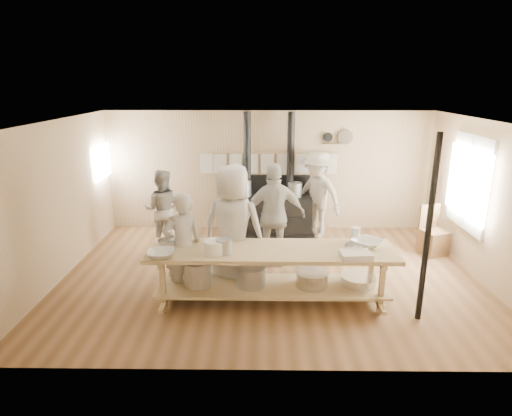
# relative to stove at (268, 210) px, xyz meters

# --- Properties ---
(ground) EXTENTS (7.00, 7.00, 0.00)m
(ground) POSITION_rel_stove_xyz_m (0.01, -2.12, -0.52)
(ground) COLOR brown
(ground) RESTS_ON ground
(room_shell) EXTENTS (7.00, 7.00, 7.00)m
(room_shell) POSITION_rel_stove_xyz_m (0.01, -2.12, 1.10)
(room_shell) COLOR tan
(room_shell) RESTS_ON ground
(window_right) EXTENTS (0.09, 1.50, 1.65)m
(window_right) POSITION_rel_stove_xyz_m (3.48, -1.52, 0.98)
(window_right) COLOR beige
(window_right) RESTS_ON ground
(left_opening) EXTENTS (0.00, 0.90, 0.90)m
(left_opening) POSITION_rel_stove_xyz_m (-3.44, -0.12, 1.08)
(left_opening) COLOR white
(left_opening) RESTS_ON ground
(stove) EXTENTS (1.90, 0.75, 2.60)m
(stove) POSITION_rel_stove_xyz_m (0.00, 0.00, 0.00)
(stove) COLOR black
(stove) RESTS_ON ground
(towel_rail) EXTENTS (3.00, 0.04, 0.47)m
(towel_rail) POSITION_rel_stove_xyz_m (0.01, 0.28, 1.03)
(towel_rail) COLOR tan
(towel_rail) RESTS_ON ground
(back_wall_shelf) EXTENTS (0.63, 0.14, 0.32)m
(back_wall_shelf) POSITION_rel_stove_xyz_m (1.47, 0.32, 1.48)
(back_wall_shelf) COLOR tan
(back_wall_shelf) RESTS_ON ground
(prep_table) EXTENTS (3.60, 0.90, 0.85)m
(prep_table) POSITION_rel_stove_xyz_m (-0.00, -3.02, -0.00)
(prep_table) COLOR tan
(prep_table) RESTS_ON ground
(support_post) EXTENTS (0.08, 0.08, 2.60)m
(support_post) POSITION_rel_stove_xyz_m (2.06, -3.47, 0.78)
(support_post) COLOR black
(support_post) RESTS_ON ground
(cook_far_left) EXTENTS (0.72, 0.64, 1.66)m
(cook_far_left) POSITION_rel_stove_xyz_m (-1.32, -2.86, 0.31)
(cook_far_left) COLOR #ACA599
(cook_far_left) RESTS_ON ground
(cook_left) EXTENTS (0.78, 0.62, 1.57)m
(cook_left) POSITION_rel_stove_xyz_m (-2.09, -0.82, 0.27)
(cook_left) COLOR #ACA599
(cook_left) RESTS_ON ground
(cook_center) EXTENTS (1.11, 0.86, 2.01)m
(cook_center) POSITION_rel_stove_xyz_m (-0.59, -2.54, 0.49)
(cook_center) COLOR #ACA599
(cook_center) RESTS_ON ground
(cook_right) EXTENTS (1.15, 0.61, 1.87)m
(cook_right) POSITION_rel_stove_xyz_m (0.08, -1.68, 0.41)
(cook_right) COLOR #ACA599
(cook_right) RESTS_ON ground
(cook_by_window) EXTENTS (1.34, 1.31, 1.84)m
(cook_by_window) POSITION_rel_stove_xyz_m (1.00, -0.17, 0.40)
(cook_by_window) COLOR #ACA599
(cook_by_window) RESTS_ON ground
(chair) EXTENTS (0.55, 0.55, 0.93)m
(chair) POSITION_rel_stove_xyz_m (3.15, -1.09, -0.25)
(chair) COLOR brown
(chair) RESTS_ON ground
(bowl_white_a) EXTENTS (0.41, 0.41, 0.09)m
(bowl_white_a) POSITION_rel_stove_xyz_m (-1.54, -3.32, 0.38)
(bowl_white_a) COLOR white
(bowl_white_a) RESTS_ON prep_table
(bowl_steel_a) EXTENTS (0.37, 0.37, 0.09)m
(bowl_steel_a) POSITION_rel_stove_xyz_m (-1.54, -2.89, 0.37)
(bowl_steel_a) COLOR silver
(bowl_steel_a) RESTS_ON prep_table
(bowl_white_b) EXTENTS (0.60, 0.60, 0.10)m
(bowl_white_b) POSITION_rel_stove_xyz_m (1.41, -2.89, 0.38)
(bowl_white_b) COLOR white
(bowl_white_b) RESTS_ON prep_table
(bowl_steel_b) EXTENTS (0.32, 0.32, 0.10)m
(bowl_steel_b) POSITION_rel_stove_xyz_m (1.20, -3.10, 0.38)
(bowl_steel_b) COLOR silver
(bowl_steel_b) RESTS_ON prep_table
(roasting_pan) EXTENTS (0.44, 0.32, 0.09)m
(roasting_pan) POSITION_rel_stove_xyz_m (1.16, -3.35, 0.38)
(roasting_pan) COLOR #B2B2B7
(roasting_pan) RESTS_ON prep_table
(mixing_bowl_large) EXTENTS (0.45, 0.45, 0.12)m
(mixing_bowl_large) POSITION_rel_stove_xyz_m (-1.43, -2.69, 0.39)
(mixing_bowl_large) COLOR silver
(mixing_bowl_large) RESTS_ON prep_table
(bucket_galv) EXTENTS (0.29, 0.29, 0.22)m
(bucket_galv) POSITION_rel_stove_xyz_m (-0.68, -3.17, 0.44)
(bucket_galv) COLOR gray
(bucket_galv) RESTS_ON prep_table
(deep_bowl_enamel) EXTENTS (0.40, 0.40, 0.19)m
(deep_bowl_enamel) POSITION_rel_stove_xyz_m (-0.81, -3.19, 0.43)
(deep_bowl_enamel) COLOR white
(deep_bowl_enamel) RESTS_ON prep_table
(pitcher) EXTENTS (0.17, 0.17, 0.23)m
(pitcher) POSITION_rel_stove_xyz_m (1.28, -2.69, 0.44)
(pitcher) COLOR white
(pitcher) RESTS_ON prep_table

